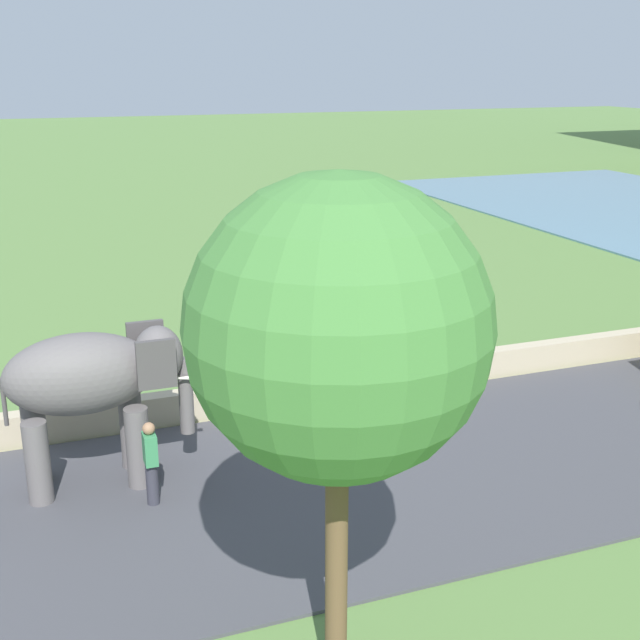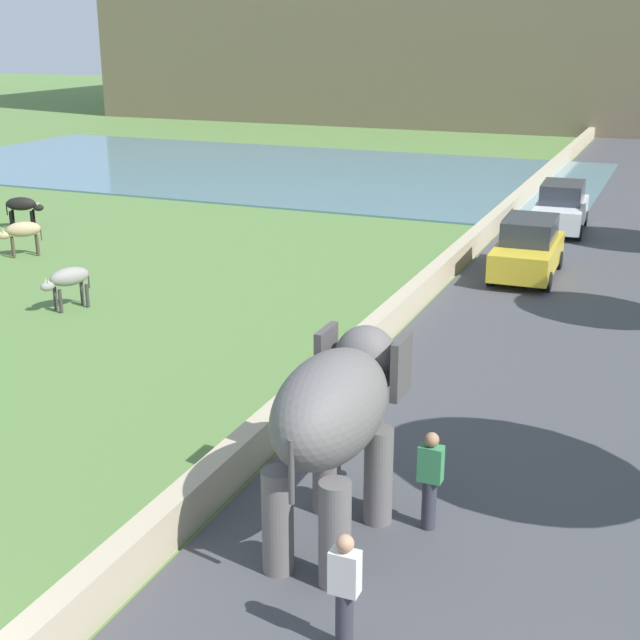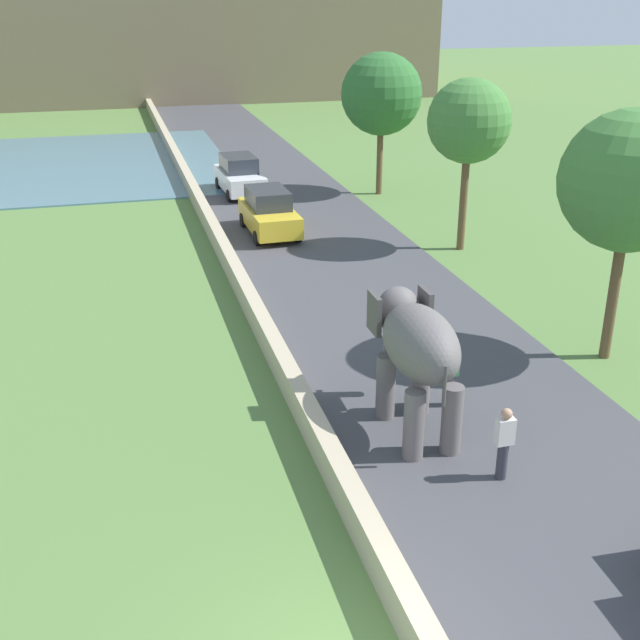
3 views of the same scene
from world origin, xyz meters
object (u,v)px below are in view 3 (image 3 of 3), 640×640
Objects in this scene: car_white at (240,175)px; elephant at (416,347)px; car_yellow at (269,212)px; person_beside_elephant at (450,374)px; person_trailing at (504,443)px.

elephant is at bearing -89.99° from car_white.
car_yellow and car_white have the same top height.
car_white is at bearing 90.01° from car_yellow.
car_yellow is at bearing 94.61° from person_beside_elephant.
person_beside_elephant is 0.40× the size of car_yellow.
car_yellow is (-1.19, 14.82, 0.03)m from person_beside_elephant.
car_yellow is 0.99× the size of car_white.
elephant is 2.13× the size of person_beside_elephant.
car_yellow is (-1.01, 17.85, 0.03)m from person_trailing.
car_white is (-1.01, 24.61, 0.03)m from person_trailing.
person_beside_elephant is (1.19, 0.76, -1.16)m from elephant.
elephant reaches higher than person_beside_elephant.
person_beside_elephant is 21.60m from car_white.
car_yellow is at bearing -89.99° from car_white.
car_white is at bearing 90.01° from elephant.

